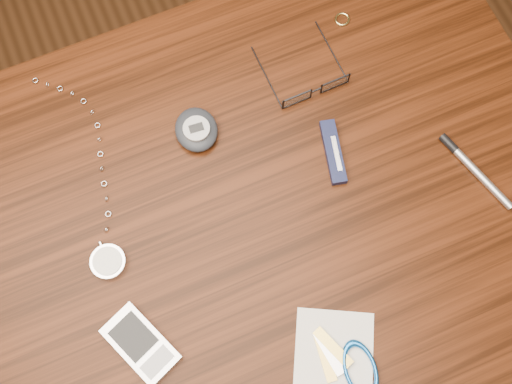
{
  "coord_description": "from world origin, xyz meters",
  "views": [
    {
      "loc": [
        -0.06,
        -0.23,
        1.61
      ],
      "look_at": [
        0.05,
        0.02,
        0.76
      ],
      "focal_mm": 45.0,
      "sensor_mm": 36.0,
      "label": 1
    }
  ],
  "objects_px": {
    "eyeglasses": "(314,88)",
    "silver_pen": "(470,165)",
    "desk": "(234,237)",
    "pocket_knife": "(333,152)",
    "pocket_watch": "(107,254)",
    "pda_phone": "(141,344)",
    "pedometer": "(196,130)",
    "notepad_keys": "(348,362)"
  },
  "relations": [
    {
      "from": "notepad_keys",
      "to": "pocket_knife",
      "type": "bearing_deg",
      "value": 68.62
    },
    {
      "from": "desk",
      "to": "silver_pen",
      "type": "bearing_deg",
      "value": -9.93
    },
    {
      "from": "desk",
      "to": "pocket_watch",
      "type": "xyz_separation_m",
      "value": [
        -0.17,
        0.02,
        0.11
      ]
    },
    {
      "from": "desk",
      "to": "pedometer",
      "type": "height_order",
      "value": "pedometer"
    },
    {
      "from": "silver_pen",
      "to": "eyeglasses",
      "type": "bearing_deg",
      "value": 128.44
    },
    {
      "from": "notepad_keys",
      "to": "eyeglasses",
      "type": "bearing_deg",
      "value": 71.89
    },
    {
      "from": "pocket_knife",
      "to": "silver_pen",
      "type": "bearing_deg",
      "value": -28.95
    },
    {
      "from": "pocket_watch",
      "to": "silver_pen",
      "type": "height_order",
      "value": "pocket_watch"
    },
    {
      "from": "pedometer",
      "to": "pocket_watch",
      "type": "bearing_deg",
      "value": -146.02
    },
    {
      "from": "eyeglasses",
      "to": "silver_pen",
      "type": "height_order",
      "value": "eyeglasses"
    },
    {
      "from": "pocket_knife",
      "to": "pedometer",
      "type": "bearing_deg",
      "value": 147.74
    },
    {
      "from": "pda_phone",
      "to": "pocket_knife",
      "type": "bearing_deg",
      "value": 22.83
    },
    {
      "from": "eyeglasses",
      "to": "notepad_keys",
      "type": "distance_m",
      "value": 0.39
    },
    {
      "from": "desk",
      "to": "notepad_keys",
      "type": "relative_size",
      "value": 6.8
    },
    {
      "from": "desk",
      "to": "pocket_knife",
      "type": "relative_size",
      "value": 10.19
    },
    {
      "from": "pda_phone",
      "to": "silver_pen",
      "type": "relative_size",
      "value": 0.83
    },
    {
      "from": "pedometer",
      "to": "silver_pen",
      "type": "bearing_deg",
      "value": -30.62
    },
    {
      "from": "desk",
      "to": "eyeglasses",
      "type": "bearing_deg",
      "value": 35.83
    },
    {
      "from": "desk",
      "to": "pocket_watch",
      "type": "relative_size",
      "value": 3.0
    },
    {
      "from": "desk",
      "to": "eyeglasses",
      "type": "height_order",
      "value": "eyeglasses"
    },
    {
      "from": "pocket_watch",
      "to": "pda_phone",
      "type": "bearing_deg",
      "value": -89.16
    },
    {
      "from": "pedometer",
      "to": "pocket_knife",
      "type": "bearing_deg",
      "value": -32.26
    },
    {
      "from": "pda_phone",
      "to": "notepad_keys",
      "type": "distance_m",
      "value": 0.27
    },
    {
      "from": "pda_phone",
      "to": "silver_pen",
      "type": "distance_m",
      "value": 0.52
    },
    {
      "from": "desk",
      "to": "pocket_knife",
      "type": "bearing_deg",
      "value": 11.32
    },
    {
      "from": "pedometer",
      "to": "notepad_keys",
      "type": "relative_size",
      "value": 0.51
    },
    {
      "from": "desk",
      "to": "silver_pen",
      "type": "distance_m",
      "value": 0.36
    },
    {
      "from": "pocket_watch",
      "to": "desk",
      "type": "bearing_deg",
      "value": -6.6
    },
    {
      "from": "desk",
      "to": "eyeglasses",
      "type": "distance_m",
      "value": 0.26
    },
    {
      "from": "pocket_knife",
      "to": "silver_pen",
      "type": "distance_m",
      "value": 0.19
    },
    {
      "from": "desk",
      "to": "pocket_knife",
      "type": "height_order",
      "value": "pocket_knife"
    },
    {
      "from": "notepad_keys",
      "to": "pda_phone",
      "type": "bearing_deg",
      "value": 152.18
    },
    {
      "from": "eyeglasses",
      "to": "pda_phone",
      "type": "xyz_separation_m",
      "value": [
        -0.36,
        -0.25,
        -0.0
      ]
    },
    {
      "from": "desk",
      "to": "pda_phone",
      "type": "xyz_separation_m",
      "value": [
        -0.17,
        -0.11,
        0.11
      ]
    },
    {
      "from": "pocket_watch",
      "to": "notepad_keys",
      "type": "distance_m",
      "value": 0.35
    },
    {
      "from": "eyeglasses",
      "to": "pedometer",
      "type": "distance_m",
      "value": 0.18
    },
    {
      "from": "desk",
      "to": "pedometer",
      "type": "relative_size",
      "value": 13.24
    },
    {
      "from": "desk",
      "to": "silver_pen",
      "type": "relative_size",
      "value": 7.33
    },
    {
      "from": "pocket_watch",
      "to": "pda_phone",
      "type": "relative_size",
      "value": 2.93
    },
    {
      "from": "pedometer",
      "to": "pocket_knife",
      "type": "distance_m",
      "value": 0.2
    },
    {
      "from": "eyeglasses",
      "to": "pocket_watch",
      "type": "bearing_deg",
      "value": -162.31
    },
    {
      "from": "desk",
      "to": "silver_pen",
      "type": "height_order",
      "value": "silver_pen"
    }
  ]
}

